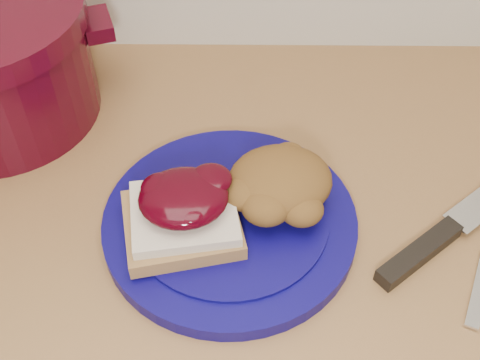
{
  "coord_description": "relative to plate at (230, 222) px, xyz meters",
  "views": [
    {
      "loc": [
        -0.02,
        1.11,
        1.38
      ],
      "look_at": [
        -0.02,
        1.5,
        0.95
      ],
      "focal_mm": 45.0,
      "sensor_mm": 36.0,
      "label": 1
    }
  ],
  "objects": [
    {
      "name": "plate",
      "position": [
        0.0,
        0.0,
        0.0
      ],
      "size": [
        0.28,
        0.28,
        0.02
      ],
      "primitive_type": "cylinder",
      "rotation": [
        0.0,
        0.0,
        0.11
      ],
      "color": "#0A0552",
      "rests_on": "wood_countertop"
    },
    {
      "name": "sandwich",
      "position": [
        -0.04,
        -0.02,
        0.04
      ],
      "size": [
        0.13,
        0.12,
        0.05
      ],
      "rotation": [
        0.0,
        0.0,
        0.11
      ],
      "color": "olive",
      "rests_on": "plate"
    },
    {
      "name": "stuffing_mound",
      "position": [
        0.05,
        0.02,
        0.04
      ],
      "size": [
        0.11,
        0.1,
        0.05
      ],
      "primitive_type": "ellipsoid",
      "rotation": [
        0.0,
        0.0,
        0.11
      ],
      "color": "brown",
      "rests_on": "plate"
    },
    {
      "name": "chef_knife",
      "position": [
        0.21,
        -0.01,
        -0.0
      ],
      "size": [
        0.24,
        0.2,
        0.02
      ],
      "rotation": [
        0.0,
        0.0,
        0.68
      ],
      "color": "black",
      "rests_on": "wood_countertop"
    }
  ]
}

